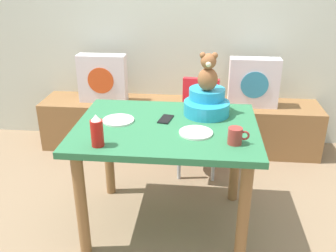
% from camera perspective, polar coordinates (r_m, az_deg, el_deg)
% --- Properties ---
extents(ground_plane, '(8.00, 8.00, 0.00)m').
position_cam_1_polar(ground_plane, '(2.69, -0.21, -14.45)').
color(ground_plane, '#8C7256').
extents(back_wall, '(4.40, 0.10, 2.60)m').
position_cam_1_polar(back_wall, '(3.57, 2.20, 17.88)').
color(back_wall, silver).
rests_on(back_wall, ground_plane).
extents(window_bench, '(2.60, 0.44, 0.46)m').
position_cam_1_polar(window_bench, '(3.58, 1.67, 0.15)').
color(window_bench, olive).
rests_on(window_bench, ground_plane).
extents(pillow_floral_left, '(0.44, 0.15, 0.44)m').
position_cam_1_polar(pillow_floral_left, '(3.53, -9.96, 7.18)').
color(pillow_floral_left, silver).
rests_on(pillow_floral_left, window_bench).
extents(pillow_floral_right, '(0.44, 0.15, 0.44)m').
position_cam_1_polar(pillow_floral_right, '(3.43, 12.95, 6.47)').
color(pillow_floral_right, silver).
rests_on(pillow_floral_right, window_bench).
extents(book_stack, '(0.20, 0.14, 0.06)m').
position_cam_1_polar(book_stack, '(3.48, 5.43, 3.93)').
color(book_stack, '#8AA535').
rests_on(book_stack, window_bench).
extents(dining_table, '(1.13, 0.85, 0.74)m').
position_cam_1_polar(dining_table, '(2.36, -0.24, -2.48)').
color(dining_table, '#2D7247').
rests_on(dining_table, ground_plane).
extents(highchair, '(0.35, 0.48, 0.79)m').
position_cam_1_polar(highchair, '(3.06, 4.63, 1.75)').
color(highchair, red).
rests_on(highchair, ground_plane).
extents(infant_seat_teal, '(0.30, 0.33, 0.16)m').
position_cam_1_polar(infant_seat_teal, '(2.48, 5.93, 3.49)').
color(infant_seat_teal, '#269AC8').
rests_on(infant_seat_teal, dining_table).
extents(teddy_bear, '(0.13, 0.12, 0.25)m').
position_cam_1_polar(teddy_bear, '(2.41, 6.13, 8.08)').
color(teddy_bear, '#965C36').
rests_on(teddy_bear, infant_seat_teal).
extents(ketchup_bottle, '(0.07, 0.07, 0.18)m').
position_cam_1_polar(ketchup_bottle, '(2.05, -10.81, -0.79)').
color(ketchup_bottle, red).
rests_on(ketchup_bottle, dining_table).
extents(coffee_mug, '(0.12, 0.08, 0.09)m').
position_cam_1_polar(coffee_mug, '(2.09, 10.28, -1.49)').
color(coffee_mug, '#9E332D').
rests_on(coffee_mug, dining_table).
extents(dinner_plate_near, '(0.20, 0.20, 0.01)m').
position_cam_1_polar(dinner_plate_near, '(2.39, -7.59, 0.89)').
color(dinner_plate_near, white).
rests_on(dinner_plate_near, dining_table).
extents(dinner_plate_far, '(0.20, 0.20, 0.01)m').
position_cam_1_polar(dinner_plate_far, '(2.20, 4.29, -1.02)').
color(dinner_plate_far, white).
rests_on(dinner_plate_far, dining_table).
extents(cell_phone, '(0.10, 0.15, 0.01)m').
position_cam_1_polar(cell_phone, '(2.39, -0.36, 1.06)').
color(cell_phone, black).
rests_on(cell_phone, dining_table).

